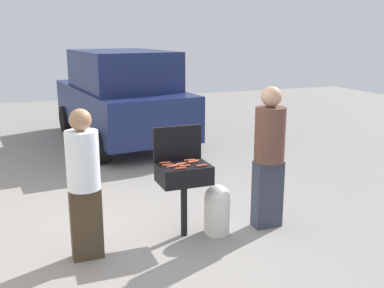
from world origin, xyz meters
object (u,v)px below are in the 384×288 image
Objects in this scene: bbq_grill at (184,176)px; person_left at (84,180)px; propane_tank at (217,208)px; hot_dog_9 at (194,161)px; hot_dog_4 at (193,162)px; hot_dog_5 at (178,165)px; hot_dog_10 at (168,165)px; person_right at (269,153)px; parked_minivan at (121,96)px; hot_dog_6 at (181,168)px; hot_dog_7 at (172,166)px; hot_dog_2 at (165,163)px; hot_dog_1 at (185,166)px; hot_dog_3 at (202,166)px; hot_dog_8 at (181,164)px; hot_dog_0 at (190,160)px.

person_left is (-1.17, -0.14, 0.14)m from bbq_grill.
propane_tank is 1.67m from person_left.
hot_dog_9 is at bearing 25.99° from bbq_grill.
hot_dog_4 is 0.65m from propane_tank.
hot_dog_9 is at bearing 148.12° from propane_tank.
hot_dog_5 is 1.00× the size of hot_dog_10.
parked_minivan reaches higher than person_right.
hot_dog_5 is 1.00× the size of hot_dog_9.
hot_dog_6 is 1.00× the size of hot_dog_7.
hot_dog_2 is 1.00× the size of hot_dog_7.
hot_dog_7 is (0.03, -0.17, 0.00)m from hot_dog_2.
bbq_grill is 0.24m from hot_dog_6.
propane_tank is (0.50, 0.09, -0.58)m from hot_dog_6.
hot_dog_6 is 0.77m from propane_tank.
hot_dog_1 and hot_dog_3 have the same top height.
hot_dog_4 is (0.32, -0.09, 0.00)m from hot_dog_2.
hot_dog_7 is at bearing -163.82° from hot_dog_4.
person_left reaches higher than hot_dog_4.
hot_dog_7 is 5.14m from parked_minivan.
parked_minivan reaches higher than hot_dog_7.
hot_dog_9 is at bearing 92.55° from hot_dog_3.
propane_tank is 5.18m from parked_minivan.
hot_dog_8 is at bearing 1.57° from person_right.
hot_dog_3 is at bearing 3.28° from hot_dog_6.
hot_dog_4 is 1.00× the size of hot_dog_9.
hot_dog_2 is at bearing 77.51° from parked_minivan.
person_left is 2.25m from person_right.
hot_dog_5 is at bearing -156.82° from hot_dog_9.
hot_dog_0 is 1.00× the size of hot_dog_1.
propane_tank is 0.13× the size of parked_minivan.
hot_dog_8 is 0.20m from hot_dog_9.
person_right is (1.26, -0.23, 0.06)m from hot_dog_2.
hot_dog_0 is 1.00× the size of hot_dog_7.
bbq_grill is at bearing 138.53° from hot_dog_3.
hot_dog_5 is 0.14m from hot_dog_6.
hot_dog_10 is at bearing 107.40° from hot_dog_7.
hot_dog_3 is 0.25m from hot_dog_8.
hot_dog_1 and hot_dog_4 have the same top height.
hot_dog_8 is 1.00× the size of hot_dog_9.
hot_dog_3 is at bearing -87.45° from hot_dog_9.
propane_tank is at bearing -10.77° from bbq_grill.
hot_dog_0 and hot_dog_6 have the same top height.
hot_dog_3 is 1.00× the size of hot_dog_4.
hot_dog_9 is (-0.01, 0.22, 0.00)m from hot_dog_3.
person_left reaches higher than hot_dog_6.
hot_dog_0 is 0.18m from hot_dog_8.
hot_dog_4 is 5.03m from parked_minivan.
hot_dog_8 is 1.15m from person_left.
bbq_grill is at bearing 58.93° from hot_dog_6.
bbq_grill is at bearing -154.01° from hot_dog_9.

